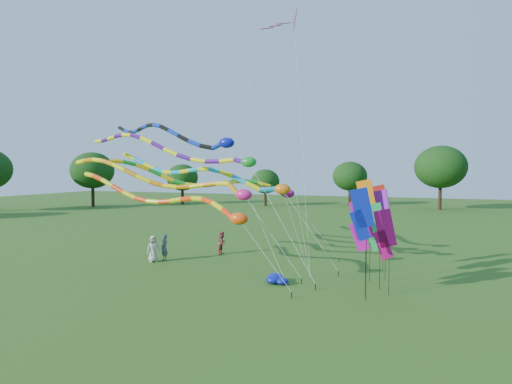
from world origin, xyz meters
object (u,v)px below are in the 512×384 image
(person_b, at_px, (164,247))
(blue_nylon_heap, at_px, (280,282))
(tube_kite_red, at_px, (177,201))
(person_c, at_px, (222,243))
(tube_kite_orange, at_px, (175,181))
(person_a, at_px, (153,249))

(person_b, bearing_deg, blue_nylon_heap, 8.13)
(tube_kite_red, bearing_deg, person_c, 106.00)
(tube_kite_orange, xyz_separation_m, blue_nylon_heap, (7.07, -1.35, -5.22))
(tube_kite_orange, distance_m, person_a, 5.31)
(blue_nylon_heap, height_order, person_b, person_b)
(tube_kite_red, distance_m, person_a, 5.66)
(tube_kite_red, xyz_separation_m, tube_kite_orange, (-1.05, 1.58, 1.12))
(tube_kite_orange, height_order, person_b, tube_kite_orange)
(blue_nylon_heap, distance_m, person_b, 9.64)
(tube_kite_orange, bearing_deg, person_b, 142.38)
(tube_kite_red, height_order, person_a, tube_kite_red)
(tube_kite_red, distance_m, blue_nylon_heap, 7.28)
(tube_kite_red, distance_m, tube_kite_orange, 2.20)
(tube_kite_red, xyz_separation_m, person_b, (-3.06, 3.40, -3.39))
(person_c, bearing_deg, person_a, 142.81)
(tube_kite_red, relative_size, person_c, 8.82)
(person_a, distance_m, person_c, 5.05)
(tube_kite_red, xyz_separation_m, person_a, (-3.53, 2.82, -3.41))
(tube_kite_orange, bearing_deg, blue_nylon_heap, -6.10)
(person_c, bearing_deg, blue_nylon_heap, -134.20)
(person_a, xyz_separation_m, person_c, (3.15, 3.94, -0.06))
(tube_kite_orange, distance_m, person_c, 6.96)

